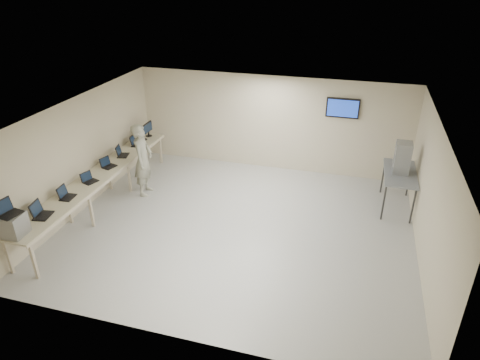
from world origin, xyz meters
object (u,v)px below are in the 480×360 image
(soldier, at_px, (143,160))
(equipment_box, at_px, (14,225))
(workbench, at_px, (99,177))
(side_table, at_px, (400,175))

(soldier, bearing_deg, equipment_box, 160.29)
(workbench, height_order, equipment_box, equipment_box)
(equipment_box, height_order, side_table, equipment_box)
(soldier, bearing_deg, side_table, -88.33)
(workbench, bearing_deg, side_table, 15.57)
(equipment_box, relative_size, side_table, 0.27)
(workbench, distance_m, side_table, 7.46)
(side_table, bearing_deg, workbench, -164.43)
(workbench, height_order, side_table, side_table)
(workbench, xyz_separation_m, side_table, (7.19, 2.00, 0.08))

